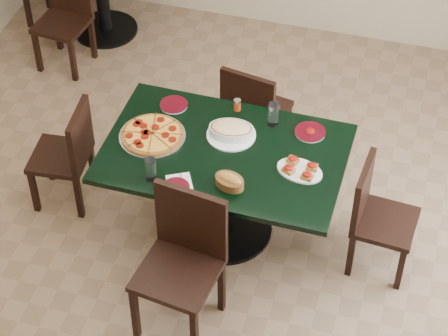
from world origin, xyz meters
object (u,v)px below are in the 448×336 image
(back_chair_near, at_px, (66,12))
(bread_basket, at_px, (229,181))
(chair_left, at_px, (69,151))
(chair_near, at_px, (184,254))
(chair_right, at_px, (375,213))
(lasagna_casserole, at_px, (231,130))
(bruschetta_platter, at_px, (300,169))
(pepperoni_pizza, at_px, (152,135))
(chair_far, at_px, (253,110))
(main_table, at_px, (224,171))

(back_chair_near, relative_size, bread_basket, 3.77)
(back_chair_near, distance_m, bread_basket, 2.67)
(chair_left, distance_m, bread_basket, 1.31)
(chair_near, relative_size, chair_right, 1.18)
(lasagna_casserole, bearing_deg, bruschetta_platter, -30.37)
(chair_right, bearing_deg, chair_left, 94.71)
(chair_right, height_order, back_chair_near, back_chair_near)
(chair_near, relative_size, chair_left, 1.19)
(pepperoni_pizza, xyz_separation_m, lasagna_casserole, (0.49, 0.15, 0.03))
(chair_far, distance_m, chair_left, 1.34)
(main_table, xyz_separation_m, chair_left, (-1.12, 0.00, -0.11))
(chair_near, height_order, bread_basket, chair_near)
(bruschetta_platter, bearing_deg, chair_right, 20.13)
(chair_left, relative_size, bread_basket, 3.67)
(main_table, xyz_separation_m, chair_near, (-0.04, -0.74, -0.01))
(main_table, height_order, bruschetta_platter, bruschetta_platter)
(chair_right, height_order, lasagna_casserole, lasagna_casserole)
(back_chair_near, height_order, lasagna_casserole, back_chair_near)
(main_table, bearing_deg, lasagna_casserole, 90.28)
(main_table, height_order, chair_right, chair_right)
(back_chair_near, xyz_separation_m, pepperoni_pizza, (1.31, -1.54, 0.29))
(main_table, distance_m, back_chair_near, 2.37)
(chair_left, bearing_deg, bruschetta_platter, 82.96)
(chair_right, distance_m, lasagna_casserole, 1.07)
(chair_left, bearing_deg, main_table, 84.77)
(chair_right, bearing_deg, main_table, 94.81)
(chair_right, distance_m, pepperoni_pizza, 1.53)
(chair_left, height_order, bread_basket, bread_basket)
(chair_right, relative_size, pepperoni_pizza, 1.91)
(chair_near, bearing_deg, bruschetta_platter, 59.41)
(pepperoni_pizza, relative_size, bruschetta_platter, 1.28)
(chair_left, bearing_deg, bread_basket, 71.55)
(chair_far, relative_size, pepperoni_pizza, 2.00)
(main_table, bearing_deg, chair_left, -179.24)
(bread_basket, bearing_deg, chair_far, 114.76)
(lasagna_casserole, height_order, bruschetta_platter, lasagna_casserole)
(bruschetta_platter, bearing_deg, chair_near, -114.57)
(main_table, height_order, lasagna_casserole, lasagna_casserole)
(chair_far, bearing_deg, back_chair_near, -13.33)
(chair_far, xyz_separation_m, back_chair_near, (-1.81, 0.80, -0.01))
(bruschetta_platter, bearing_deg, bread_basket, -134.71)
(main_table, height_order, bread_basket, bread_basket)
(main_table, relative_size, bruschetta_platter, 4.57)
(chair_left, bearing_deg, back_chair_near, -161.11)
(chair_near, distance_m, bread_basket, 0.53)
(chair_far, relative_size, chair_near, 0.89)
(main_table, bearing_deg, pepperoni_pizza, -179.63)
(back_chair_near, bearing_deg, chair_far, -17.55)
(chair_near, xyz_separation_m, back_chair_near, (-1.76, 2.28, -0.08))
(back_chair_near, relative_size, bruschetta_platter, 2.50)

